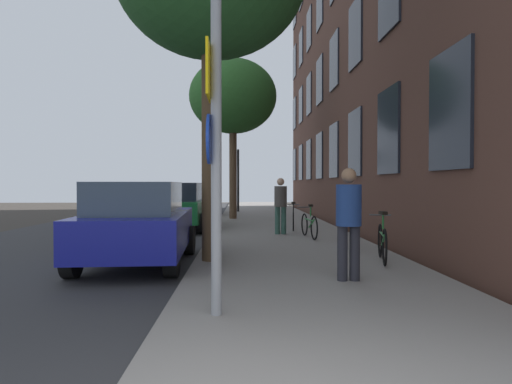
{
  "coord_description": "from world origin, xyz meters",
  "views": [
    {
      "loc": [
        -0.08,
        -2.28,
        1.59
      ],
      "look_at": [
        0.34,
        10.76,
        1.36
      ],
      "focal_mm": 31.24,
      "sensor_mm": 36.0,
      "label": 1
    }
  ],
  "objects_px": {
    "car_0": "(138,223)",
    "bicycle_1": "(351,231)",
    "bicycle_3": "(293,219)",
    "bicycle_2": "(309,225)",
    "car_1": "(181,206)",
    "pedestrian_1": "(281,202)",
    "car_2": "(195,199)",
    "traffic_light": "(236,169)",
    "bicycle_0": "(382,242)",
    "tree_far": "(233,97)",
    "sign_post": "(214,142)",
    "pedestrian_0": "(349,216)"
  },
  "relations": [
    {
      "from": "bicycle_1",
      "to": "car_2",
      "type": "bearing_deg",
      "value": 112.67
    },
    {
      "from": "tree_far",
      "to": "bicycle_1",
      "type": "relative_size",
      "value": 4.09
    },
    {
      "from": "bicycle_0",
      "to": "car_2",
      "type": "bearing_deg",
      "value": 109.95
    },
    {
      "from": "car_0",
      "to": "pedestrian_0",
      "type": "bearing_deg",
      "value": -29.01
    },
    {
      "from": "tree_far",
      "to": "pedestrian_1",
      "type": "height_order",
      "value": "tree_far"
    },
    {
      "from": "bicycle_1",
      "to": "pedestrian_1",
      "type": "distance_m",
      "value": 3.06
    },
    {
      "from": "sign_post",
      "to": "bicycle_2",
      "type": "relative_size",
      "value": 2.16
    },
    {
      "from": "tree_far",
      "to": "bicycle_3",
      "type": "distance_m",
      "value": 6.98
    },
    {
      "from": "sign_post",
      "to": "pedestrian_0",
      "type": "height_order",
      "value": "sign_post"
    },
    {
      "from": "car_1",
      "to": "pedestrian_1",
      "type": "bearing_deg",
      "value": -36.57
    },
    {
      "from": "bicycle_1",
      "to": "bicycle_3",
      "type": "bearing_deg",
      "value": 103.09
    },
    {
      "from": "sign_post",
      "to": "car_1",
      "type": "bearing_deg",
      "value": 99.79
    },
    {
      "from": "pedestrian_1",
      "to": "car_1",
      "type": "relative_size",
      "value": 0.41
    },
    {
      "from": "bicycle_1",
      "to": "car_2",
      "type": "height_order",
      "value": "car_2"
    },
    {
      "from": "car_2",
      "to": "bicycle_0",
      "type": "bearing_deg",
      "value": -70.05
    },
    {
      "from": "tree_far",
      "to": "car_0",
      "type": "height_order",
      "value": "tree_far"
    },
    {
      "from": "tree_far",
      "to": "bicycle_0",
      "type": "height_order",
      "value": "tree_far"
    },
    {
      "from": "sign_post",
      "to": "car_2",
      "type": "distance_m",
      "value": 17.16
    },
    {
      "from": "traffic_light",
      "to": "car_0",
      "type": "xyz_separation_m",
      "value": [
        -1.73,
        -15.0,
        -1.55
      ]
    },
    {
      "from": "bicycle_3",
      "to": "bicycle_1",
      "type": "bearing_deg",
      "value": -76.91
    },
    {
      "from": "pedestrian_1",
      "to": "traffic_light",
      "type": "bearing_deg",
      "value": 97.6
    },
    {
      "from": "car_1",
      "to": "traffic_light",
      "type": "bearing_deg",
      "value": 77.67
    },
    {
      "from": "sign_post",
      "to": "pedestrian_1",
      "type": "bearing_deg",
      "value": 79.7
    },
    {
      "from": "bicycle_0",
      "to": "car_1",
      "type": "relative_size",
      "value": 0.4
    },
    {
      "from": "bicycle_1",
      "to": "bicycle_3",
      "type": "relative_size",
      "value": 0.99
    },
    {
      "from": "tree_far",
      "to": "bicycle_2",
      "type": "relative_size",
      "value": 4.11
    },
    {
      "from": "car_0",
      "to": "sign_post",
      "type": "bearing_deg",
      "value": -65.35
    },
    {
      "from": "tree_far",
      "to": "traffic_light",
      "type": "bearing_deg",
      "value": 89.12
    },
    {
      "from": "sign_post",
      "to": "bicycle_3",
      "type": "relative_size",
      "value": 2.14
    },
    {
      "from": "tree_far",
      "to": "bicycle_2",
      "type": "bearing_deg",
      "value": -72.08
    },
    {
      "from": "bicycle_0",
      "to": "bicycle_3",
      "type": "height_order",
      "value": "bicycle_0"
    },
    {
      "from": "traffic_light",
      "to": "car_1",
      "type": "relative_size",
      "value": 0.83
    },
    {
      "from": "car_0",
      "to": "bicycle_1",
      "type": "bearing_deg",
      "value": 19.62
    },
    {
      "from": "traffic_light",
      "to": "pedestrian_1",
      "type": "bearing_deg",
      "value": -82.4
    },
    {
      "from": "pedestrian_0",
      "to": "car_1",
      "type": "relative_size",
      "value": 0.43
    },
    {
      "from": "bicycle_3",
      "to": "car_0",
      "type": "relative_size",
      "value": 0.42
    },
    {
      "from": "car_1",
      "to": "car_0",
      "type": "bearing_deg",
      "value": -89.24
    },
    {
      "from": "bicycle_3",
      "to": "car_2",
      "type": "relative_size",
      "value": 0.4
    },
    {
      "from": "tree_far",
      "to": "car_0",
      "type": "xyz_separation_m",
      "value": [
        -1.66,
        -10.19,
        -4.43
      ]
    },
    {
      "from": "pedestrian_0",
      "to": "car_2",
      "type": "xyz_separation_m",
      "value": [
        -3.91,
        15.3,
        -0.26
      ]
    },
    {
      "from": "car_1",
      "to": "pedestrian_0",
      "type": "bearing_deg",
      "value": -66.8
    },
    {
      "from": "bicycle_2",
      "to": "pedestrian_1",
      "type": "height_order",
      "value": "pedestrian_1"
    },
    {
      "from": "bicycle_1",
      "to": "car_2",
      "type": "distance_m",
      "value": 12.62
    },
    {
      "from": "traffic_light",
      "to": "pedestrian_0",
      "type": "relative_size",
      "value": 1.93
    },
    {
      "from": "bicycle_3",
      "to": "pedestrian_0",
      "type": "xyz_separation_m",
      "value": [
        -0.04,
        -7.56,
        0.63
      ]
    },
    {
      "from": "car_0",
      "to": "car_1",
      "type": "xyz_separation_m",
      "value": [
        -0.09,
        6.69,
        -0.0
      ]
    },
    {
      "from": "traffic_light",
      "to": "bicycle_1",
      "type": "distance_m",
      "value": 13.8
    },
    {
      "from": "bicycle_3",
      "to": "pedestrian_1",
      "type": "bearing_deg",
      "value": -112.45
    },
    {
      "from": "bicycle_2",
      "to": "car_1",
      "type": "relative_size",
      "value": 0.41
    },
    {
      "from": "bicycle_3",
      "to": "traffic_light",
      "type": "bearing_deg",
      "value": 101.67
    }
  ]
}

